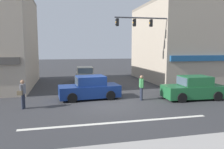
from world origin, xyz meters
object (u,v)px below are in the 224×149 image
sedan_parked_curbside (90,88)px  traffic_light_mast (155,38)px  pedestrian_far_side (141,86)px  sedan_crossing_leftbound (85,75)px  pedestrian_mid_crossing (23,92)px  sedan_crossing_center (194,89)px

sedan_parked_curbside → traffic_light_mast: bearing=23.3°
traffic_light_mast → pedestrian_far_side: traffic_light_mast is taller
sedan_parked_curbside → sedan_crossing_leftbound: bearing=86.3°
pedestrian_mid_crossing → pedestrian_far_side: size_ratio=1.00×
traffic_light_mast → sedan_crossing_center: (1.02, -4.24, -3.59)m
sedan_crossing_center → pedestrian_far_side: size_ratio=2.50×
sedan_parked_curbside → pedestrian_mid_crossing: size_ratio=2.52×
sedan_crossing_center → sedan_crossing_leftbound: same height
traffic_light_mast → sedan_parked_curbside: size_ratio=1.47×
pedestrian_mid_crossing → sedan_crossing_leftbound: bearing=63.7°
sedan_crossing_center → pedestrian_mid_crossing: bearing=180.0°
sedan_crossing_leftbound → pedestrian_mid_crossing: pedestrian_mid_crossing is taller
traffic_light_mast → pedestrian_far_side: 5.64m
sedan_crossing_leftbound → sedan_parked_curbside: (-0.48, -7.46, 0.00)m
sedan_crossing_center → pedestrian_mid_crossing: (-10.97, 0.01, 0.24)m
pedestrian_mid_crossing → pedestrian_far_side: 7.38m
sedan_crossing_leftbound → pedestrian_far_side: 9.11m
traffic_light_mast → pedestrian_far_side: (-2.58, -3.74, -3.35)m
sedan_crossing_leftbound → pedestrian_far_side: pedestrian_far_side is taller
traffic_light_mast → sedan_crossing_leftbound: (-5.42, 4.92, -3.59)m
sedan_crossing_center → sedan_crossing_leftbound: (-6.44, 9.16, 0.00)m
pedestrian_far_side → sedan_crossing_center: bearing=-8.0°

